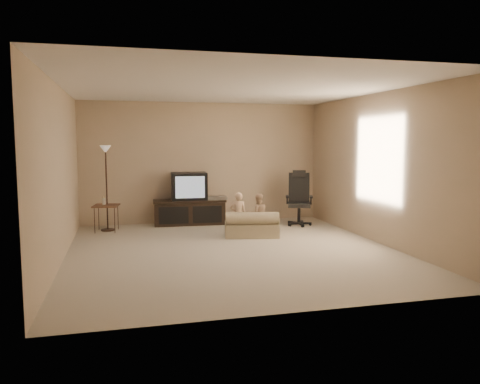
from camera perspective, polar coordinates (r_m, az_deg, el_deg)
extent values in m
plane|color=#AFA28B|center=(7.37, -0.90, -7.13)|extent=(5.50, 5.50, 0.00)
plane|color=silver|center=(7.21, -0.93, 12.58)|extent=(5.50, 5.50, 0.00)
plane|color=tan|center=(9.88, -4.59, 3.58)|extent=(5.00, 0.00, 5.00)
plane|color=tan|center=(4.56, 7.06, 0.50)|extent=(5.00, 0.00, 5.00)
plane|color=tan|center=(7.04, -21.14, 2.13)|extent=(0.00, 5.50, 5.50)
plane|color=tan|center=(8.13, 16.52, 2.78)|extent=(0.00, 5.50, 5.50)
cube|color=black|center=(9.67, -6.18, -2.58)|extent=(1.45, 0.59, 0.46)
cube|color=black|center=(9.64, -6.20, -1.06)|extent=(1.49, 0.63, 0.04)
cube|color=black|center=(9.39, -8.09, -2.83)|extent=(0.59, 0.05, 0.35)
cube|color=black|center=(9.45, -4.02, -2.73)|extent=(0.59, 0.05, 0.35)
cube|color=black|center=(9.62, -6.23, 0.73)|extent=(0.74, 0.55, 0.56)
cube|color=silver|center=(9.37, -6.10, 0.58)|extent=(0.58, 0.04, 0.44)
cube|color=silver|center=(9.64, -2.87, -0.72)|extent=(0.42, 0.31, 0.06)
cylinder|color=black|center=(9.54, 7.19, -2.76)|extent=(0.06, 0.06, 0.35)
cube|color=black|center=(9.52, 7.21, -1.55)|extent=(0.56, 0.56, 0.08)
cube|color=black|center=(9.69, 7.20, 0.52)|extent=(0.45, 0.29, 0.62)
cube|color=black|center=(9.66, 7.23, 2.24)|extent=(0.28, 0.17, 0.14)
cube|color=black|center=(9.49, 5.79, -0.54)|extent=(0.14, 0.25, 0.04)
cube|color=black|center=(9.50, 8.66, -0.57)|extent=(0.14, 0.25, 0.04)
cube|color=brown|center=(9.16, -16.01, -1.61)|extent=(0.52, 0.52, 0.03)
cylinder|color=black|center=(9.06, -17.31, -3.31)|extent=(0.01, 0.01, 0.50)
cylinder|color=black|center=(8.99, -15.04, -3.31)|extent=(0.01, 0.01, 0.50)
cylinder|color=black|center=(9.41, -16.84, -2.95)|extent=(0.01, 0.01, 0.50)
cylinder|color=black|center=(9.34, -14.65, -2.95)|extent=(0.01, 0.01, 0.50)
cylinder|color=beige|center=(9.20, -16.26, -1.10)|extent=(0.06, 0.06, 0.13)
cone|color=beige|center=(9.19, -16.27, -0.56)|extent=(0.05, 0.05, 0.05)
cylinder|color=black|center=(9.31, -15.81, -4.47)|extent=(0.25, 0.25, 0.03)
cylinder|color=black|center=(9.20, -15.95, 0.20)|extent=(0.03, 0.03, 1.53)
cone|color=beige|center=(9.16, -16.09, 5.04)|extent=(0.22, 0.22, 0.14)
cube|color=tan|center=(8.42, 1.41, -4.59)|extent=(1.03, 0.69, 0.25)
cylinder|color=tan|center=(8.22, 1.50, -3.25)|extent=(0.96, 0.40, 0.23)
imported|color=tan|center=(8.33, -0.22, -2.77)|extent=(0.33, 0.26, 0.80)
imported|color=tan|center=(8.49, 2.22, -2.75)|extent=(0.38, 0.22, 0.76)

